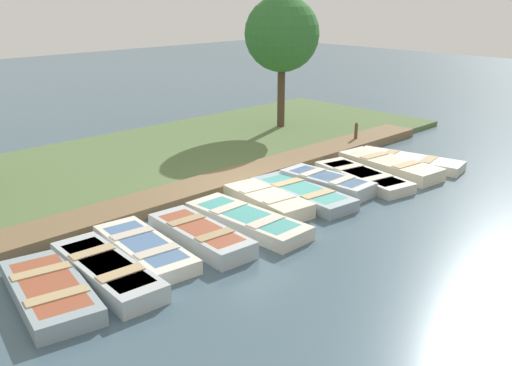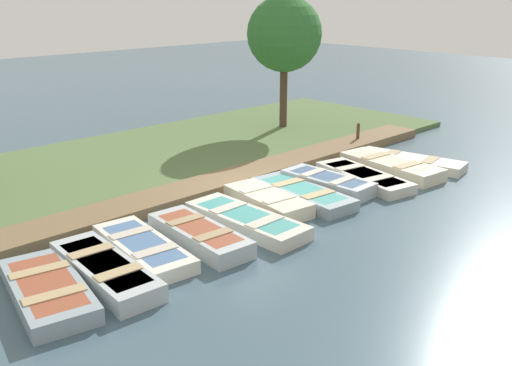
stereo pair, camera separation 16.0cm
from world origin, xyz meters
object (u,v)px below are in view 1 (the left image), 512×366
object	(u,v)px
rowboat_7	(327,182)
rowboat_9	(390,166)
rowboat_3	(200,235)
rowboat_10	(409,160)
rowboat_1	(107,271)
rowboat_6	(303,193)
rowboat_2	(144,248)
mooring_post_far	(356,134)
rowboat_0	(50,291)
rowboat_8	(363,177)
rowboat_4	(247,220)
rowboat_5	(268,200)
park_tree_left	(282,35)

from	to	relation	value
rowboat_7	rowboat_9	bearing A→B (deg)	81.29
rowboat_3	rowboat_10	xyz separation A→B (m)	(-0.03, 8.99, -0.05)
rowboat_1	rowboat_6	distance (m)	6.43
rowboat_2	mooring_post_far	xyz separation A→B (m)	(-2.41, 11.03, 0.29)
mooring_post_far	rowboat_3	bearing A→B (deg)	-74.05
rowboat_0	rowboat_6	world-z (taller)	rowboat_0
rowboat_1	rowboat_8	size ratio (longest dim) A/B	0.95
rowboat_4	rowboat_5	world-z (taller)	rowboat_5
rowboat_4	rowboat_9	size ratio (longest dim) A/B	0.98
rowboat_2	rowboat_5	xyz separation A→B (m)	(-0.16, 4.04, 0.04)
rowboat_8	rowboat_3	bearing A→B (deg)	-77.98
rowboat_4	park_tree_left	world-z (taller)	park_tree_left
rowboat_3	rowboat_8	size ratio (longest dim) A/B	0.87
rowboat_6	rowboat_10	world-z (taller)	rowboat_6
rowboat_8	mooring_post_far	size ratio (longest dim) A/B	3.90
rowboat_1	mooring_post_far	bearing A→B (deg)	106.70
rowboat_7	rowboat_8	world-z (taller)	rowboat_7
rowboat_5	rowboat_10	bearing A→B (deg)	92.42
rowboat_0	rowboat_10	distance (m)	12.65
rowboat_8	rowboat_10	size ratio (longest dim) A/B	0.96
rowboat_0	rowboat_10	world-z (taller)	rowboat_0
mooring_post_far	rowboat_5	bearing A→B (deg)	-72.16
rowboat_10	rowboat_9	bearing A→B (deg)	-102.37
rowboat_0	rowboat_5	xyz separation A→B (m)	(-0.54, 6.42, 0.03)
rowboat_8	mooring_post_far	distance (m)	4.30
rowboat_0	rowboat_3	size ratio (longest dim) A/B	1.04
rowboat_0	park_tree_left	distance (m)	15.13
rowboat_7	mooring_post_far	size ratio (longest dim) A/B	3.18
rowboat_0	rowboat_1	distance (m)	1.18
park_tree_left	rowboat_3	bearing A→B (deg)	-55.78
rowboat_0	rowboat_5	world-z (taller)	rowboat_5
rowboat_0	rowboat_1	size ratio (longest dim) A/B	0.95
rowboat_3	park_tree_left	bearing A→B (deg)	128.08
rowboat_9	park_tree_left	bearing A→B (deg)	171.77
rowboat_4	rowboat_2	bearing A→B (deg)	-99.95
rowboat_3	rowboat_6	xyz separation A→B (m)	(-0.32, 3.94, -0.04)
rowboat_9	rowboat_0	bearing A→B (deg)	-83.86
rowboat_9	mooring_post_far	size ratio (longest dim) A/B	3.93
park_tree_left	mooring_post_far	bearing A→B (deg)	3.78
rowboat_1	rowboat_9	bearing A→B (deg)	94.23
rowboat_0	rowboat_9	world-z (taller)	rowboat_9
rowboat_10	mooring_post_far	xyz separation A→B (m)	(-2.75, 0.75, 0.29)
rowboat_9	rowboat_2	bearing A→B (deg)	-86.15
rowboat_4	rowboat_6	size ratio (longest dim) A/B	1.02
rowboat_9	park_tree_left	distance (m)	7.57
rowboat_3	rowboat_6	bearing A→B (deg)	98.56
mooring_post_far	park_tree_left	xyz separation A→B (m)	(-3.67, -0.24, 3.47)
rowboat_1	rowboat_8	distance (m)	8.91
rowboat_7	rowboat_6	bearing A→B (deg)	-88.53
rowboat_7	mooring_post_far	world-z (taller)	mooring_post_far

